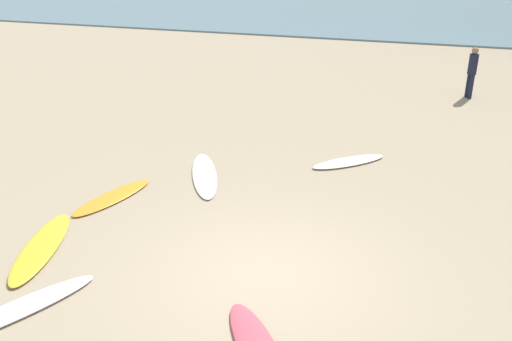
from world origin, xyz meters
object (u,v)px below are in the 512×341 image
at_px(surfboard_1, 204,175).
at_px(surfboard_5, 41,247).
at_px(surfboard_3, 349,162).
at_px(surfboard_2, 16,310).
at_px(beachgoer_near, 472,70).
at_px(surfboard_0, 112,197).

height_order(surfboard_1, surfboard_5, surfboard_5).
bearing_deg(surfboard_3, surfboard_1, 78.92).
relative_size(surfboard_2, beachgoer_near, 1.54).
bearing_deg(surfboard_1, surfboard_5, -138.77).
distance_m(surfboard_1, surfboard_2, 5.36).
relative_size(surfboard_1, beachgoer_near, 1.52).
bearing_deg(surfboard_5, beachgoer_near, 42.22).
relative_size(surfboard_0, surfboard_2, 0.81).
height_order(surfboard_2, beachgoer_near, beachgoer_near).
bearing_deg(surfboard_1, surfboard_3, 4.28).
relative_size(surfboard_2, surfboard_5, 1.05).
height_order(surfboard_0, surfboard_2, surfboard_2).
bearing_deg(surfboard_2, beachgoer_near, -87.39).
bearing_deg(surfboard_2, surfboard_0, -52.28).
relative_size(surfboard_0, surfboard_1, 0.82).
xyz_separation_m(surfboard_3, surfboard_5, (-4.76, -5.28, 0.00)).
distance_m(surfboard_2, beachgoer_near, 15.02).
height_order(surfboard_1, surfboard_2, surfboard_2).
xyz_separation_m(surfboard_2, surfboard_5, (-0.69, 1.60, 0.00)).
height_order(surfboard_0, surfboard_3, surfboard_3).
height_order(surfboard_0, surfboard_1, surfboard_0).
bearing_deg(surfboard_1, surfboard_0, -156.79).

